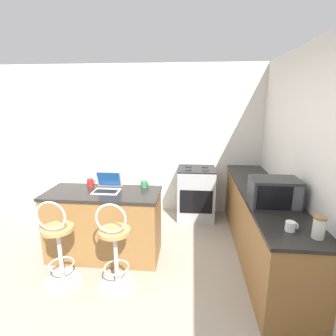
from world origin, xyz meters
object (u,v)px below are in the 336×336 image
object	(u,v)px
toaster	(265,185)
storage_jar	(319,227)
stove_range	(196,193)
bar_stool_near	(58,245)
bar_stool_far	(115,248)
laptop	(108,186)
mug_green	(144,184)
microwave	(274,193)
mug_white	(291,226)
mug_red	(91,183)

from	to	relation	value
toaster	storage_jar	world-z (taller)	storage_jar
stove_range	bar_stool_near	bearing A→B (deg)	-128.81
bar_stool_far	storage_jar	size ratio (longest dim) A/B	5.28
toaster	laptop	bearing A→B (deg)	-175.30
bar_stool_far	mug_green	bearing A→B (deg)	78.16
microwave	storage_jar	world-z (taller)	microwave
mug_green	storage_jar	bearing A→B (deg)	-34.97
bar_stool_far	storage_jar	distance (m)	1.94
mug_green	mug_white	bearing A→B (deg)	-35.55
microwave	bar_stool_near	bearing A→B (deg)	-172.30
mug_green	toaster	bearing A→B (deg)	-0.32
toaster	mug_green	size ratio (longest dim) A/B	2.50
bar_stool_near	mug_white	xyz separation A→B (m)	(2.29, -0.24, 0.45)
toaster	mug_red	world-z (taller)	toaster
bar_stool_far	stove_range	xyz separation A→B (m)	(0.88, 1.87, -0.03)
bar_stool_far	mug_red	xyz separation A→B (m)	(-0.54, 0.79, 0.46)
laptop	mug_green	bearing A→B (deg)	21.35
bar_stool_far	mug_red	bearing A→B (deg)	124.35
bar_stool_far	microwave	size ratio (longest dim) A/B	2.04
bar_stool_far	laptop	size ratio (longest dim) A/B	3.08
laptop	microwave	xyz separation A→B (m)	(1.94, -0.34, 0.10)
laptop	mug_red	world-z (taller)	laptop
storage_jar	mug_red	bearing A→B (deg)	154.53
microwave	toaster	bearing A→B (deg)	84.75
stove_range	mug_green	size ratio (longest dim) A/B	8.54
laptop	toaster	bearing A→B (deg)	4.70
bar_stool_near	toaster	distance (m)	2.53
toaster	storage_jar	bearing A→B (deg)	-83.72
toaster	mug_white	world-z (taller)	toaster
bar_stool_far	toaster	distance (m)	1.97
bar_stool_near	storage_jar	size ratio (longest dim) A/B	5.28
bar_stool_far	mug_red	world-z (taller)	bar_stool_far
storage_jar	laptop	bearing A→B (deg)	154.70
storage_jar	mug_red	world-z (taller)	storage_jar
bar_stool_near	stove_range	bearing A→B (deg)	51.19
bar_stool_near	stove_range	world-z (taller)	bar_stool_near
mug_red	microwave	bearing A→B (deg)	-12.33
toaster	mug_green	distance (m)	1.54
storage_jar	mug_green	bearing A→B (deg)	145.03
laptop	bar_stool_far	bearing A→B (deg)	-67.93
mug_white	bar_stool_far	bearing A→B (deg)	171.87
mug_green	mug_red	distance (m)	0.72
bar_stool_far	laptop	distance (m)	0.85
laptop	mug_white	xyz separation A→B (m)	(1.93, -0.89, -0.02)
bar_stool_near	laptop	world-z (taller)	laptop
mug_white	storage_jar	bearing A→B (deg)	-29.91
microwave	mug_red	distance (m)	2.27
microwave	mug_white	world-z (taller)	microwave
laptop	bar_stool_near	bearing A→B (deg)	-118.91
microwave	mug_green	bearing A→B (deg)	160.99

